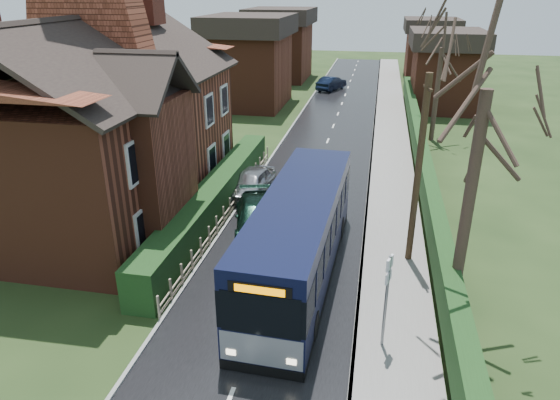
% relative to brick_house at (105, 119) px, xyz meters
% --- Properties ---
extents(ground, '(140.00, 140.00, 0.00)m').
position_rel_brick_house_xyz_m(ground, '(8.73, -4.78, -4.38)').
color(ground, '#31451D').
rests_on(ground, ground).
extents(road, '(6.00, 100.00, 0.02)m').
position_rel_brick_house_xyz_m(road, '(8.73, 5.22, -4.37)').
color(road, black).
rests_on(road, ground).
extents(pavement, '(2.50, 100.00, 0.14)m').
position_rel_brick_house_xyz_m(pavement, '(12.98, 5.22, -4.31)').
color(pavement, slate).
rests_on(pavement, ground).
extents(kerb_right, '(0.12, 100.00, 0.14)m').
position_rel_brick_house_xyz_m(kerb_right, '(11.78, 5.22, -4.31)').
color(kerb_right, gray).
rests_on(kerb_right, ground).
extents(kerb_left, '(0.12, 100.00, 0.10)m').
position_rel_brick_house_xyz_m(kerb_left, '(5.68, 5.22, -4.33)').
color(kerb_left, gray).
rests_on(kerb_left, ground).
extents(front_hedge, '(1.20, 16.00, 1.60)m').
position_rel_brick_house_xyz_m(front_hedge, '(4.83, 0.22, -3.58)').
color(front_hedge, '#173213').
rests_on(front_hedge, ground).
extents(picket_fence, '(0.10, 16.00, 0.90)m').
position_rel_brick_house_xyz_m(picket_fence, '(5.58, 0.22, -3.93)').
color(picket_fence, gray).
rests_on(picket_fence, ground).
extents(right_wall_hedge, '(0.60, 50.00, 1.80)m').
position_rel_brick_house_xyz_m(right_wall_hedge, '(14.53, 5.22, -3.36)').
color(right_wall_hedge, '#5E2A1B').
rests_on(right_wall_hedge, ground).
extents(brick_house, '(9.30, 14.60, 10.30)m').
position_rel_brick_house_xyz_m(brick_house, '(0.00, 0.00, 0.00)').
color(brick_house, '#5E2A1B').
rests_on(brick_house, ground).
extents(bus, '(2.80, 10.72, 3.23)m').
position_rel_brick_house_xyz_m(bus, '(9.53, -4.34, -2.77)').
color(bus, black).
rests_on(bus, ground).
extents(car_silver, '(2.20, 4.22, 1.37)m').
position_rel_brick_house_xyz_m(car_silver, '(5.93, 2.78, -3.69)').
color(car_silver, '#A1A1A5').
rests_on(car_silver, ground).
extents(car_green, '(2.87, 4.82, 1.31)m').
position_rel_brick_house_xyz_m(car_green, '(7.13, -0.96, -3.72)').
color(car_green, black).
rests_on(car_green, ground).
extents(car_distant, '(2.90, 4.43, 1.38)m').
position_rel_brick_house_xyz_m(car_distant, '(7.12, 31.53, -3.69)').
color(car_distant, black).
rests_on(car_distant, ground).
extents(bus_stop_sign, '(0.21, 0.46, 3.11)m').
position_rel_brick_house_xyz_m(bus_stop_sign, '(12.57, -7.78, -2.33)').
color(bus_stop_sign, slate).
rests_on(bus_stop_sign, ground).
extents(telegraph_pole, '(0.25, 0.93, 7.21)m').
position_rel_brick_house_xyz_m(telegraph_pole, '(13.53, -2.44, -0.73)').
color(telegraph_pole, '#2E2114').
rests_on(telegraph_pole, ground).
extents(tree_right_near, '(4.84, 4.84, 10.45)m').
position_rel_brick_house_xyz_m(tree_right_near, '(14.76, -5.73, 3.43)').
color(tree_right_near, '#35271F').
rests_on(tree_right_near, ground).
extents(tree_right_far, '(4.56, 4.56, 8.82)m').
position_rel_brick_house_xyz_m(tree_right_far, '(15.74, 14.92, 2.21)').
color(tree_right_far, '#362820').
rests_on(tree_right_far, ground).
extents(tree_house_side, '(4.69, 4.69, 10.66)m').
position_rel_brick_house_xyz_m(tree_house_side, '(-4.18, 5.22, 3.59)').
color(tree_house_side, '#392D22').
rests_on(tree_house_side, ground).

